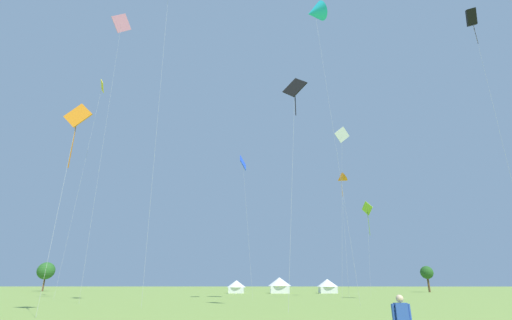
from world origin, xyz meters
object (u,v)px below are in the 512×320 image
festival_tent_center (280,284)px  tree_distant_left (427,273)px  kite_white_diamond (342,136)px  festival_tent_right (236,286)px  kite_yellow_diamond (102,89)px  kite_pink_diamond (121,25)px  kite_black_box (471,18)px  kite_orange_delta (341,179)px  kite_lime_diamond (367,210)px  kite_black_diamond (295,89)px  kite_blue_diamond (243,164)px  tree_distant_right (46,271)px  kite_orange_diamond (77,119)px  kite_cyan_delta (315,12)px  festival_tent_left (327,285)px

festival_tent_center → tree_distant_left: 35.43m
kite_white_diamond → festival_tent_right: kite_white_diamond is taller
kite_yellow_diamond → kite_pink_diamond: bearing=-56.9°
kite_pink_diamond → kite_black_box: 46.70m
kite_orange_delta → kite_lime_diamond: kite_orange_delta is taller
tree_distant_left → kite_yellow_diamond: bearing=-151.3°
kite_black_diamond → festival_tent_center: (0.41, 46.43, -18.19)m
kite_black_diamond → kite_blue_diamond: size_ratio=1.09×
kite_black_box → tree_distant_right: (-81.92, 56.31, -28.99)m
kite_black_box → kite_orange_diamond: size_ratio=2.19×
kite_black_diamond → kite_blue_diamond: kite_black_diamond is taller
kite_yellow_diamond → kite_blue_diamond: kite_yellow_diamond is taller
kite_cyan_delta → kite_black_box: size_ratio=1.10×
kite_yellow_diamond → tree_distant_left: 78.25m
festival_tent_left → kite_white_diamond: bearing=-93.1°
kite_cyan_delta → kite_orange_delta: size_ratio=1.98×
festival_tent_left → tree_distant_left: bearing=18.9°
kite_orange_delta → kite_black_box: (13.51, -19.82, 15.48)m
kite_yellow_diamond → tree_distant_right: 58.42m
kite_blue_diamond → kite_yellow_diamond: bearing=175.6°
kite_cyan_delta → kite_blue_diamond: 23.14m
festival_tent_center → festival_tent_left: festival_tent_center is taller
kite_lime_diamond → festival_tent_center: kite_lime_diamond is taller
kite_white_diamond → tree_distant_right: 82.56m
festival_tent_center → tree_distant_left: (34.34, 8.38, 2.48)m
kite_yellow_diamond → kite_black_diamond: size_ratio=1.57×
festival_tent_center → tree_distant_left: size_ratio=0.84×
kite_lime_diamond → tree_distant_right: 80.48m
kite_blue_diamond → tree_distant_right: 70.19m
kite_black_box → kite_orange_delta: bearing=124.3°
kite_orange_delta → kite_white_diamond: bearing=-99.2°
kite_pink_diamond → tree_distant_left: bearing=38.0°
kite_blue_diamond → tree_distant_right: kite_blue_diamond is taller
kite_cyan_delta → kite_orange_delta: 26.28m
kite_black_diamond → tree_distant_right: size_ratio=3.06×
kite_orange_delta → tree_distant_left: size_ratio=3.42×
kite_black_box → tree_distant_right: kite_black_box is taller
kite_yellow_diamond → festival_tent_center: size_ratio=7.10×
kite_blue_diamond → kite_lime_diamond: bearing=36.5°
kite_orange_diamond → tree_distant_right: kite_orange_diamond is taller
kite_lime_diamond → tree_distant_right: bearing=159.3°
kite_lime_diamond → kite_blue_diamond: bearing=-143.5°
kite_orange_diamond → tree_distant_right: 79.02m
kite_cyan_delta → kite_black_diamond: 19.30m
kite_blue_diamond → kite_cyan_delta: bearing=-43.6°
kite_white_diamond → kite_black_box: bearing=-37.6°
kite_orange_delta → kite_lime_diamond: (6.32, 8.28, -3.64)m
kite_yellow_diamond → festival_tent_right: 45.71m
kite_cyan_delta → festival_tent_right: bearing=108.3°
kite_lime_diamond → tree_distant_left: bearing=48.1°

